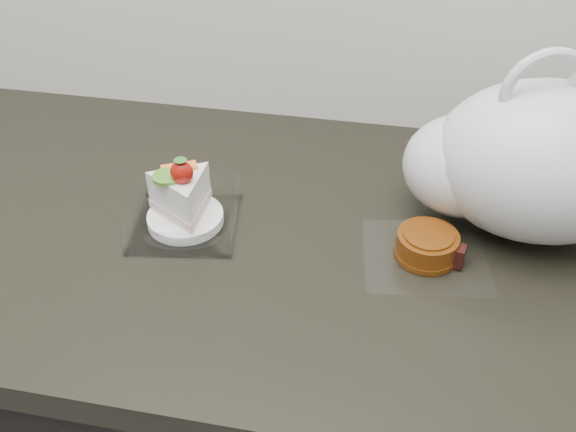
{
  "coord_description": "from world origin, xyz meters",
  "views": [
    {
      "loc": [
        0.26,
        1.02,
        1.45
      ],
      "look_at": [
        0.14,
        1.66,
        0.94
      ],
      "focal_mm": 40.0,
      "sensor_mm": 36.0,
      "label": 1
    }
  ],
  "objects": [
    {
      "name": "counter",
      "position": [
        0.0,
        1.69,
        0.45
      ],
      "size": [
        2.04,
        0.64,
        0.9
      ],
      "color": "black",
      "rests_on": "ground"
    },
    {
      "name": "mooncake_wrap",
      "position": [
        0.32,
        1.67,
        0.91
      ],
      "size": [
        0.18,
        0.17,
        0.04
      ],
      "rotation": [
        0.0,
        0.0,
        0.32
      ],
      "color": "white",
      "rests_on": "counter"
    },
    {
      "name": "plastic_bag",
      "position": [
        0.43,
        1.76,
        1.0
      ],
      "size": [
        0.33,
        0.25,
        0.26
      ],
      "rotation": [
        0.0,
        0.0,
        0.11
      ],
      "color": "silver",
      "rests_on": "counter"
    },
    {
      "name": "cake_tray",
      "position": [
        -0.01,
        1.67,
        0.93
      ],
      "size": [
        0.16,
        0.16,
        0.11
      ],
      "rotation": [
        0.0,
        0.0,
        0.16
      ],
      "color": "white",
      "rests_on": "counter"
    }
  ]
}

